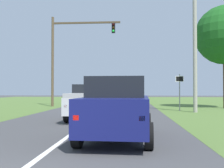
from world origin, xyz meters
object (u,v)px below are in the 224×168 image
keep_moving_sign (180,88)px  utility_pole_right (195,52)px  traffic_light (69,48)px  red_suv_near (118,107)px  pickup_truck_lead (93,101)px

keep_moving_sign → utility_pole_right: 2.86m
traffic_light → keep_moving_sign: traffic_light is taller
red_suv_near → traffic_light: size_ratio=0.54×
keep_moving_sign → red_suv_near: bearing=-108.8°
pickup_truck_lead → utility_pole_right: utility_pole_right is taller
utility_pole_right → traffic_light: bearing=150.2°
red_suv_near → keep_moving_sign: size_ratio=1.68×
red_suv_near → traffic_light: (-5.49, 16.58, 4.47)m
pickup_truck_lead → traffic_light: 12.46m
red_suv_near → utility_pole_right: size_ratio=0.55×
pickup_truck_lead → keep_moving_sign: size_ratio=2.00×
red_suv_near → pickup_truck_lead: (-1.58, 5.66, -0.08)m
keep_moving_sign → pickup_truck_lead: bearing=-132.2°
red_suv_near → utility_pole_right: (4.89, 10.64, 3.16)m
keep_moving_sign → utility_pole_right: bearing=-54.7°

